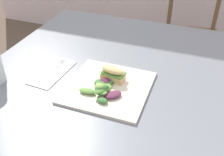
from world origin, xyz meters
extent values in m
cube|color=slate|center=(0.14, -0.03, 0.72)|extent=(1.12, 1.04, 0.03)
cube|color=#2D2D33|center=(-0.35, 0.42, 0.35)|extent=(0.07, 0.07, 0.71)
cylinder|color=brown|center=(0.17, 0.79, 0.21)|extent=(0.03, 0.03, 0.43)
cylinder|color=brown|center=(0.51, 0.82, 0.21)|extent=(0.03, 0.03, 0.43)
cylinder|color=brown|center=(0.13, 1.13, 0.21)|extent=(0.03, 0.03, 0.43)
cylinder|color=brown|center=(0.47, 1.16, 0.21)|extent=(0.03, 0.03, 0.43)
cube|color=brown|center=(0.32, 0.97, 0.44)|extent=(0.44, 0.44, 0.02)
cylinder|color=brown|center=(0.47, 1.17, 0.66)|extent=(0.03, 0.03, 0.42)
cube|color=beige|center=(0.12, -0.16, 0.74)|extent=(0.30, 0.30, 0.01)
cube|color=#DBB270|center=(0.12, -0.12, 0.76)|extent=(0.09, 0.05, 0.02)
cube|color=#6B9E47|center=(0.12, -0.11, 0.78)|extent=(0.09, 0.06, 0.01)
ellipsoid|color=#DBB270|center=(0.12, -0.12, 0.79)|extent=(0.10, 0.06, 0.02)
ellipsoid|color=#3D7033|center=(0.09, -0.17, 0.76)|extent=(0.05, 0.05, 0.01)
ellipsoid|color=#84A84C|center=(0.10, -0.21, 0.78)|extent=(0.05, 0.04, 0.02)
ellipsoid|color=#3D7033|center=(0.11, -0.22, 0.77)|extent=(0.04, 0.05, 0.01)
ellipsoid|color=#6B9E47|center=(0.06, -0.23, 0.76)|extent=(0.06, 0.03, 0.01)
ellipsoid|color=#84A84C|center=(0.10, -0.20, 0.77)|extent=(0.07, 0.06, 0.01)
ellipsoid|color=#6B9E47|center=(0.12, -0.22, 0.77)|extent=(0.05, 0.04, 0.01)
ellipsoid|color=#602D47|center=(0.15, -0.22, 0.76)|extent=(0.07, 0.07, 0.01)
ellipsoid|color=#3D7033|center=(0.11, -0.16, 0.76)|extent=(0.06, 0.07, 0.01)
ellipsoid|color=#3D7033|center=(0.11, -0.21, 0.78)|extent=(0.06, 0.05, 0.02)
ellipsoid|color=#3D7033|center=(0.13, -0.26, 0.76)|extent=(0.04, 0.03, 0.02)
ellipsoid|color=#6B9E47|center=(0.12, -0.20, 0.77)|extent=(0.05, 0.05, 0.02)
ellipsoid|color=#4C2338|center=(0.10, -0.15, 0.76)|extent=(0.06, 0.06, 0.02)
ellipsoid|color=#3D7033|center=(0.09, -0.18, 0.76)|extent=(0.05, 0.04, 0.01)
ellipsoid|color=#3D7033|center=(0.07, -0.16, 0.76)|extent=(0.03, 0.04, 0.01)
ellipsoid|color=#518438|center=(0.11, -0.22, 0.77)|extent=(0.05, 0.07, 0.01)
cube|color=white|center=(-0.13, -0.15, 0.74)|extent=(0.11, 0.22, 0.00)
cube|color=silver|center=(-0.13, -0.17, 0.75)|extent=(0.02, 0.14, 0.00)
cube|color=silver|center=(-0.13, -0.08, 0.75)|extent=(0.03, 0.05, 0.00)
cube|color=#38383D|center=(-0.12, -0.07, 0.75)|extent=(0.00, 0.03, 0.00)
cube|color=#38383D|center=(-0.13, -0.07, 0.75)|extent=(0.00, 0.03, 0.00)
cube|color=#38383D|center=(-0.14, -0.07, 0.75)|extent=(0.00, 0.03, 0.00)
camera|label=1|loc=(0.40, -0.89, 1.34)|focal=42.85mm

